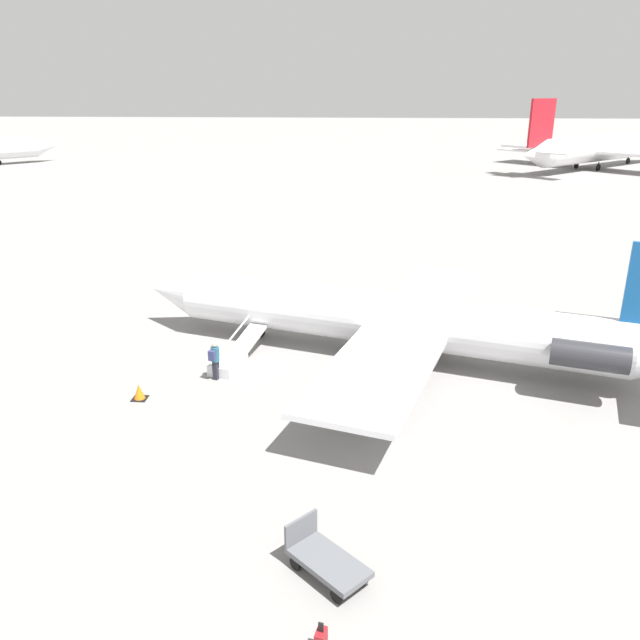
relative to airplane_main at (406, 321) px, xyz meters
name	(u,v)px	position (x,y,z in m)	size (l,w,h in m)	color
ground_plane	(387,356)	(0.82, -0.24, -1.90)	(600.00, 600.00, 0.00)	gray
airplane_main	(406,321)	(0.00, 0.00, 0.00)	(26.08, 20.08, 6.35)	silver
airplane_far_center	(597,148)	(-34.18, -81.22, 1.39)	(34.43, 33.51, 10.99)	white
boarding_stairs	(232,360)	(7.83, 1.61, -1.54)	(2.09, 4.14, 1.62)	silver
passenger	(215,358)	(8.27, 2.92, -0.90)	(0.42, 0.56, 1.74)	#23232D
luggage_cart	(325,559)	(2.62, 14.15, -1.44)	(2.37, 2.29, 1.22)	#595B60
traffic_cone_near_stairs	(139,392)	(10.93, 5.01, -1.59)	(0.60, 0.60, 0.66)	black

